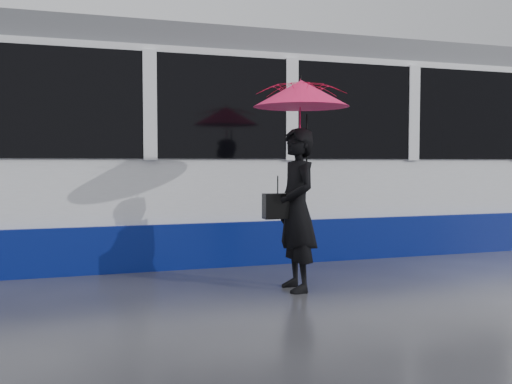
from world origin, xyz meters
name	(u,v)px	position (x,y,z in m)	size (l,w,h in m)	color
ground	(187,290)	(0.00, 0.00, 0.00)	(90.00, 90.00, 0.00)	#2A292E
rails	(156,255)	(0.00, 2.50, 0.01)	(34.00, 1.51, 0.02)	#3F3D38
tram	(34,149)	(-1.73, 2.50, 1.64)	(26.00, 2.56, 3.35)	white
woman	(297,210)	(1.19, -0.37, 0.92)	(0.67, 0.44, 1.83)	black
umbrella	(301,112)	(1.24, -0.37, 2.01)	(1.09, 1.09, 1.24)	#EA136C
handbag	(278,206)	(0.97, -0.35, 0.96)	(0.33, 0.14, 0.46)	black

